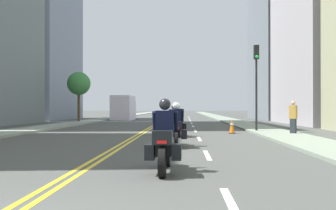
# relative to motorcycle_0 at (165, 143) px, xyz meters

# --- Properties ---
(ground_plane) EXTENTS (264.00, 264.00, 0.00)m
(ground_plane) POSITION_rel_motorcycle_0_xyz_m (-1.93, 43.16, -0.65)
(ground_plane) COLOR #454744
(sidewalk_left) EXTENTS (2.35, 144.00, 0.12)m
(sidewalk_left) POSITION_rel_motorcycle_0_xyz_m (-9.21, 43.16, -0.59)
(sidewalk_left) COLOR gray
(sidewalk_left) RESTS_ON ground
(sidewalk_right) EXTENTS (2.35, 144.00, 0.12)m
(sidewalk_right) POSITION_rel_motorcycle_0_xyz_m (5.35, 43.16, -0.59)
(sidewalk_right) COLOR gray
(sidewalk_right) RESTS_ON ground
(centreline_yellow_inner) EXTENTS (0.12, 132.00, 0.01)m
(centreline_yellow_inner) POSITION_rel_motorcycle_0_xyz_m (-2.05, 43.16, -0.64)
(centreline_yellow_inner) COLOR yellow
(centreline_yellow_inner) RESTS_ON ground
(centreline_yellow_outer) EXTENTS (0.12, 132.00, 0.01)m
(centreline_yellow_outer) POSITION_rel_motorcycle_0_xyz_m (-1.81, 43.16, -0.64)
(centreline_yellow_outer) COLOR yellow
(centreline_yellow_outer) RESTS_ON ground
(lane_dashes_white) EXTENTS (0.14, 56.40, 0.01)m
(lane_dashes_white) POSITION_rel_motorcycle_0_xyz_m (1.12, 24.16, -0.64)
(lane_dashes_white) COLOR silver
(lane_dashes_white) RESTS_ON ground
(building_left_2) EXTENTS (9.33, 13.13, 18.18)m
(building_left_2) POSITION_rel_motorcycle_0_xyz_m (-18.07, 37.33, 8.44)
(building_left_2) COLOR gray
(building_left_2) RESTS_ON ground
(building_right_2) EXTENTS (6.68, 13.88, 21.06)m
(building_right_2) POSITION_rel_motorcycle_0_xyz_m (12.89, 40.64, 9.88)
(building_right_2) COLOR slate
(building_right_2) RESTS_ON ground
(motorcycle_0) EXTENTS (0.77, 2.17, 1.63)m
(motorcycle_0) POSITION_rel_motorcycle_0_xyz_m (0.00, 0.00, 0.00)
(motorcycle_0) COLOR black
(motorcycle_0) RESTS_ON ground
(motorcycle_1) EXTENTS (0.77, 2.24, 1.62)m
(motorcycle_1) POSITION_rel_motorcycle_0_xyz_m (0.13, 5.61, 0.01)
(motorcycle_1) COLOR black
(motorcycle_1) RESTS_ON ground
(motorcycle_2) EXTENTS (0.78, 2.19, 1.65)m
(motorcycle_2) POSITION_rel_motorcycle_0_xyz_m (0.14, 10.55, 0.01)
(motorcycle_2) COLOR black
(motorcycle_2) RESTS_ON ground
(motorcycle_3) EXTENTS (0.77, 2.15, 1.59)m
(motorcycle_3) POSITION_rel_motorcycle_0_xyz_m (-0.22, 15.53, 0.01)
(motorcycle_3) COLOR black
(motorcycle_3) RESTS_ON ground
(motorcycle_4) EXTENTS (0.77, 2.10, 1.57)m
(motorcycle_4) POSITION_rel_motorcycle_0_xyz_m (-0.13, 21.19, -0.01)
(motorcycle_4) COLOR black
(motorcycle_4) RESTS_ON ground
(traffic_cone_0) EXTENTS (0.37, 0.37, 0.80)m
(traffic_cone_0) POSITION_rel_motorcycle_0_xyz_m (3.08, 13.00, -0.25)
(traffic_cone_0) COLOR black
(traffic_cone_0) RESTS_ON ground
(traffic_light_near) EXTENTS (0.28, 0.38, 5.01)m
(traffic_light_near) POSITION_rel_motorcycle_0_xyz_m (4.57, 13.82, 2.78)
(traffic_light_near) COLOR black
(traffic_light_near) RESTS_ON ground
(pedestrian_0) EXTENTS (0.42, 0.40, 1.78)m
(pedestrian_0) POSITION_rel_motorcycle_0_xyz_m (6.01, 11.52, 0.27)
(pedestrian_0) COLOR #242A2F
(pedestrian_0) RESTS_ON ground
(street_tree_1) EXTENTS (2.26, 2.26, 4.91)m
(street_tree_1) POSITION_rel_motorcycle_0_xyz_m (-9.79, 28.64, 3.10)
(street_tree_1) COLOR #4C3A23
(street_tree_1) RESTS_ON ground
(parked_truck) EXTENTS (2.20, 6.50, 2.80)m
(parked_truck) POSITION_rel_motorcycle_0_xyz_m (-6.63, 36.75, 0.63)
(parked_truck) COLOR #BEB0BE
(parked_truck) RESTS_ON ground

